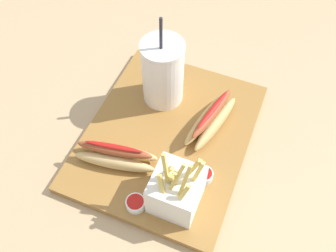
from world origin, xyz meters
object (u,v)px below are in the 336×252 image
object	(u,v)px
fries_basket	(176,190)
ketchup_cup_1	(204,175)
soda_cup	(163,73)
hot_dog_1	(116,155)
hot_dog_2	(211,119)
ketchup_cup_2	(136,203)

from	to	relation	value
fries_basket	ketchup_cup_1	distance (m)	0.09
soda_cup	hot_dog_1	size ratio (longest dim) A/B	1.31
hot_dog_2	ketchup_cup_2	size ratio (longest dim) A/B	4.59
ketchup_cup_2	soda_cup	bearing A→B (deg)	-168.31
ketchup_cup_1	ketchup_cup_2	bearing A→B (deg)	-44.04
fries_basket	hot_dog_2	xyz separation A→B (m)	(-0.20, 0.01, -0.02)
fries_basket	ketchup_cup_1	world-z (taller)	fries_basket
hot_dog_2	ketchup_cup_2	xyz separation A→B (m)	(0.24, -0.08, -0.02)
soda_cup	ketchup_cup_1	world-z (taller)	soda_cup
fries_basket	ketchup_cup_2	xyz separation A→B (m)	(0.04, -0.07, -0.04)
ketchup_cup_1	ketchup_cup_2	size ratio (longest dim) A/B	0.95
soda_cup	fries_basket	distance (m)	0.28
hot_dog_1	ketchup_cup_2	bearing A→B (deg)	46.44
hot_dog_1	ketchup_cup_2	world-z (taller)	hot_dog_1
hot_dog_2	ketchup_cup_1	size ratio (longest dim) A/B	4.85
fries_basket	ketchup_cup_2	world-z (taller)	fries_basket
hot_dog_1	hot_dog_2	size ratio (longest dim) A/B	1.00
hot_dog_1	hot_dog_2	xyz separation A→B (m)	(-0.17, 0.16, 0.00)
soda_cup	hot_dog_2	xyz separation A→B (m)	(0.04, 0.13, -0.06)
fries_basket	hot_dog_1	size ratio (longest dim) A/B	0.86
soda_cup	hot_dog_2	distance (m)	0.15
fries_basket	ketchup_cup_1	size ratio (longest dim) A/B	4.18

